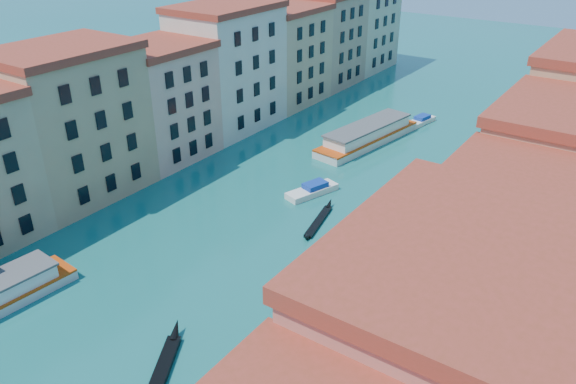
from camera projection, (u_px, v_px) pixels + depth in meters
The scene contains 9 objects.
left_bank_palazzos at pixel (203, 81), 91.47m from camera, with size 12.80×128.40×21.00m.
right_bank_palazzos at pixel (575, 158), 63.50m from camera, with size 12.80×128.40×21.00m.
quay at pixel (490, 210), 71.76m from camera, with size 4.00×140.00×1.00m, color #A99E88.
mooring_poles_right at pixel (325, 367), 46.30m from camera, with size 1.44×54.24×3.20m.
vaporetto_far at pixel (368, 135), 92.53m from camera, with size 8.43×22.63×3.29m.
gondola_fore at pixel (158, 378), 46.31m from camera, with size 7.52×12.10×2.67m.
gondola_far at pixel (319, 220), 69.83m from camera, with size 3.03×10.40×1.49m.
motorboat_mid at pixel (313, 190), 76.53m from camera, with size 4.67×7.99×1.58m.
motorboat_far at pixel (421, 121), 101.19m from camera, with size 3.38×7.22×1.44m.
Camera 1 is at (36.14, -1.45, 35.31)m, focal length 35.00 mm.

